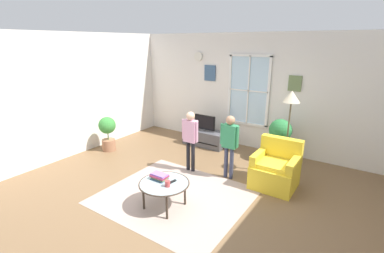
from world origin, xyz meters
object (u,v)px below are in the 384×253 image
Objects in this scene: book_stack at (159,176)px; remote_near_books at (172,182)px; potted_plant_corner at (108,131)px; potted_plant_by_window at (280,136)px; person_green_shirt at (230,140)px; floor_lamp at (291,105)px; television at (205,123)px; tv_stand at (205,138)px; person_pink_shirt at (190,134)px; coffee_table at (164,184)px; armchair at (276,169)px; cup at (168,184)px.

book_stack reaches higher than remote_near_books.
book_stack is at bearing -23.21° from potted_plant_corner.
potted_plant_by_window is at bearing 68.99° from book_stack.
floor_lamp is (0.86, 0.79, 0.63)m from person_green_shirt.
tv_stand is at bearing 90.00° from television.
remote_near_books is 1.39m from person_pink_shirt.
coffee_table is (0.93, -2.75, -0.20)m from television.
remote_near_books is 0.15× the size of potted_plant_by_window.
book_stack is 0.22× the size of person_pink_shirt.
person_green_shirt is (-0.86, -0.20, 0.47)m from armchair.
book_stack is at bearing -73.68° from television.
remote_near_books is at bearing -68.93° from television.
tv_stand is 4.04× the size of book_stack.
person_green_shirt is (1.33, -1.27, 0.59)m from tv_stand.
cup is at bearing -26.57° from coffee_table.
remote_near_books is at bearing 97.99° from cup.
person_green_shirt reaches higher than person_pink_shirt.
person_pink_shirt is at bearing -168.30° from armchair.
person_green_shirt is at bearing 6.06° from potted_plant_corner.
person_green_shirt reaches higher than book_stack.
cup is at bearing -123.12° from armchair.
floor_lamp reaches higher than tv_stand.
armchair reaches higher than coffee_table.
television is at bearing 153.81° from armchair.
tv_stand is 1.62m from person_pink_shirt.
book_stack is (0.79, -2.70, -0.13)m from television.
remote_near_books is 2.91m from potted_plant_by_window.
book_stack is 1.56m from person_green_shirt.
book_stack reaches higher than tv_stand.
television is 0.71× the size of coffee_table.
coffee_table is 5.79× the size of remote_near_books.
person_green_shirt is 1.50× the size of potted_plant_corner.
coffee_table is at bearing -118.99° from floor_lamp.
television is 0.46× the size of person_green_shirt.
cup is (1.05, -2.81, -0.13)m from television.
floor_lamp is at bearing 42.39° from person_green_shirt.
coffee_table is at bearing -23.05° from potted_plant_corner.
person_pink_shirt is (-1.66, -0.34, 0.46)m from armchair.
potted_plant_corner is at bearing -164.30° from floor_lamp.
person_pink_shirt reaches higher than television.
armchair is at bearing -90.35° from floor_lamp.
potted_plant_corner reaches higher than cup.
potted_plant_by_window is at bearing 73.03° from remote_near_books.
floor_lamp reaches higher than remote_near_books.
person_green_shirt is at bearing -111.58° from potted_plant_by_window.
person_pink_shirt is 1.00× the size of person_green_shirt.
remote_near_books is 3.00m from potted_plant_corner.
remote_near_books is 2.66m from floor_lamp.
floor_lamp is (2.19, -0.49, 1.22)m from tv_stand.
book_stack is at bearing -122.15° from floor_lamp.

